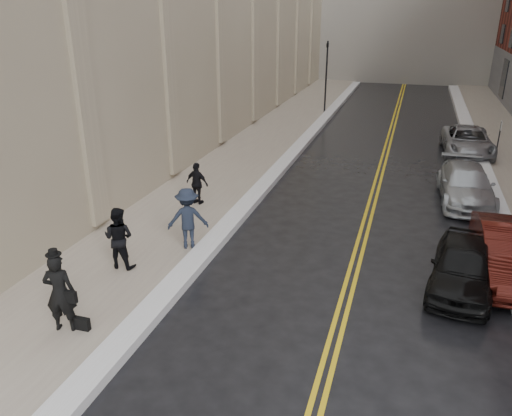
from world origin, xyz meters
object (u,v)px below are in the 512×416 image
Objects in this scene: car_silver_near at (466,185)px; car_silver_far at (467,141)px; car_maroon at (508,253)px; pedestrian_b at (188,218)px; car_black at (463,266)px; pedestrian_c at (197,183)px; pedestrian_main at (60,293)px; pedestrian_a at (119,238)px.

car_silver_near is 0.93× the size of car_silver_far.
car_maroon is 6.27m from car_silver_near.
pedestrian_b is at bearing -174.16° from car_maroon.
car_maroon is at bearing 163.39° from pedestrian_b.
car_black is at bearing -97.12° from car_silver_near.
pedestrian_b is (-8.87, -7.55, 0.45)m from car_silver_near.
pedestrian_c is at bearing -136.02° from car_silver_far.
car_maroon is 11.13m from pedestrian_c.
pedestrian_b is 3.87m from pedestrian_c.
pedestrian_c is at bearing -95.03° from pedestrian_b.
pedestrian_c is (-10.16, -3.90, 0.28)m from car_silver_near.
pedestrian_main is (-9.30, -5.21, 0.46)m from car_black.
pedestrian_b is (-9.44, -15.06, 0.43)m from car_silver_far.
car_silver_near reaches higher than car_black.
car_maroon is at bearing 179.39° from pedestrian_c.
pedestrian_c is (-9.59, 3.44, 0.29)m from car_black.
pedestrian_c is (-0.29, 8.65, -0.17)m from pedestrian_main.
car_silver_near is (-0.73, 6.23, -0.06)m from car_maroon.
car_maroon is 13.74m from car_silver_far.
pedestrian_a is (-10.83, -16.87, 0.37)m from car_silver_far.
pedestrian_b is at bearing 120.88° from pedestrian_c.
car_maroon is at bearing 48.04° from car_black.
car_black is 2.05× the size of pedestrian_main.
car_silver_far is at bearing -134.54° from pedestrian_main.
pedestrian_a is 5.47m from pedestrian_c.
pedestrian_a is at bearing -125.48° from car_silver_far.
car_silver_near is at bearing -139.70° from pedestrian_a.
car_black is 0.89× the size of car_maroon.
pedestrian_b reaches higher than car_silver_near.
pedestrian_a is (-0.39, 3.18, -0.06)m from pedestrian_main.
car_black is at bearing -141.43° from car_maroon.
pedestrian_c is (-10.73, -11.41, 0.26)m from car_silver_far.
car_silver_near is at bearing -97.12° from car_silver_far.
car_silver_near is 2.59× the size of pedestrian_a.
car_silver_far is (0.57, 7.51, 0.02)m from car_silver_near.
car_silver_far is 2.77× the size of pedestrian_a.
pedestrian_c is at bearing -105.13° from pedestrian_main.
pedestrian_b is (1.39, 1.82, 0.06)m from pedestrian_a.
pedestrian_c reaches higher than car_silver_far.
pedestrian_main is (-10.44, -20.06, 0.43)m from car_silver_far.
car_maroon reaches higher than car_black.
pedestrian_main is at bearing -130.87° from car_silver_near.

